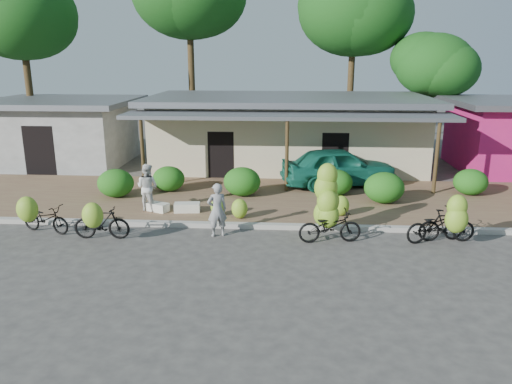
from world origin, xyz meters
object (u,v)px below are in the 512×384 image
bike_center (328,210)px  bystander (147,187)px  tree_center_right (351,9)px  teal_van (339,167)px  bike_left (100,221)px  bike_far_right (435,226)px  sack_far (157,207)px  tree_back_left (18,13)px  bike_far_left (42,217)px  vendor (217,210)px  sack_near (187,207)px  tree_near_right (430,63)px  bike_right (450,222)px

bike_center → bystander: 6.24m
tree_center_right → teal_van: 11.80m
teal_van → bike_left: bearing=115.1°
bike_center → bike_far_right: bike_center is taller
sack_far → tree_back_left: bearing=133.3°
teal_van → bike_far_left: bearing=106.8°
bike_far_right → bystander: 9.21m
tree_back_left → bike_left: size_ratio=5.67×
vendor → sack_far: bearing=-61.7°
bystander → sack_far: bearing=-177.5°
tree_back_left → sack_far: size_ratio=12.49×
tree_center_right → sack_near: tree_center_right is taller
bike_far_left → bike_left: 1.99m
tree_back_left → sack_near: 15.98m
bike_center → tree_center_right: bearing=-16.4°
bike_far_left → bike_far_right: bike_far_left is taller
tree_back_left → tree_near_right: (21.00, 1.50, -2.44)m
bike_center → bike_right: (3.41, -0.22, -0.19)m
bike_left → bike_center: 6.59m
bike_left → bystander: size_ratio=1.03×
tree_near_right → bike_center: (-6.08, -13.40, -3.93)m
bike_left → bike_center: (6.56, 0.57, 0.29)m
bike_right → vendor: vendor is taller
teal_van → tree_center_right: bearing=-22.9°
tree_back_left → vendor: tree_back_left is taller
bike_left → teal_van: size_ratio=0.36×
bike_far_right → bike_left: bearing=73.7°
bike_far_left → bike_center: bike_center is taller
vendor → tree_back_left: bearing=-67.3°
tree_near_right → sack_near: 16.26m
bike_far_right → bystander: (-8.96, 2.07, 0.43)m
bike_right → teal_van: teal_van is taller
tree_center_right → vendor: (-5.31, -15.37, -6.81)m
bike_center → bike_right: bearing=-102.4°
tree_back_left → bike_far_left: tree_back_left is taller
bike_center → sack_near: size_ratio=2.60×
bike_left → vendor: 3.39m
sack_near → teal_van: size_ratio=0.19×
bike_far_left → teal_van: (9.35, 5.93, 0.35)m
sack_near → teal_van: (5.38, 3.84, 0.62)m
tree_center_right → bike_far_right: (1.00, -15.42, -7.14)m
sack_far → vendor: 3.07m
tree_near_right → vendor: 16.78m
bystander → bike_far_left: bearing=58.0°
tree_back_left → vendor: 17.86m
vendor → teal_van: bearing=-147.1°
bike_left → bike_right: 9.98m
tree_near_right → bystander: 16.94m
bike_left → bike_far_right: size_ratio=0.84×
tree_back_left → bike_center: (14.93, -11.90, -6.36)m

